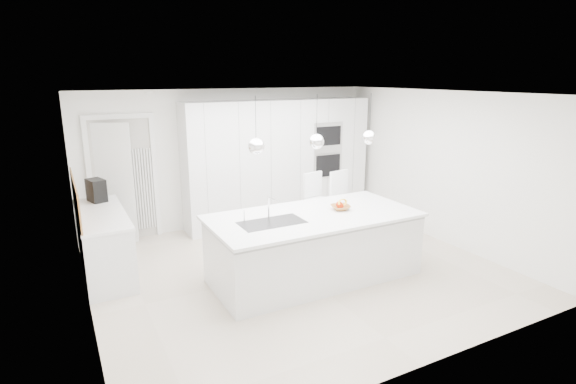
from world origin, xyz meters
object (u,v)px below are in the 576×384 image
espresso_machine (96,190)px  bar_stool_right (344,209)px  fruit_bowl (340,207)px  bar_stool_left (317,211)px  island_base (315,248)px

espresso_machine → bar_stool_right: 3.84m
fruit_bowl → bar_stool_right: bearing=52.4°
espresso_machine → bar_stool_left: size_ratio=0.28×
espresso_machine → bar_stool_right: size_ratio=0.28×
fruit_bowl → bar_stool_left: bearing=79.0°
fruit_bowl → bar_stool_left: 0.99m
island_base → bar_stool_left: bar_stool_left is taller
bar_stool_left → bar_stool_right: (0.43, -0.13, 0.00)m
island_base → fruit_bowl: fruit_bowl is taller
bar_stool_right → espresso_machine: bearing=149.3°
espresso_machine → fruit_bowl: bearing=-51.4°
fruit_bowl → bar_stool_right: (0.61, 0.79, -0.33)m
island_base → espresso_machine: size_ratio=8.31×
espresso_machine → bar_stool_right: (3.59, -1.27, -0.46)m
espresso_machine → bar_stool_right: espresso_machine is taller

